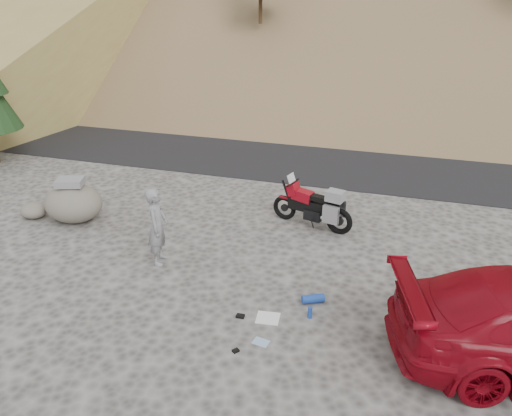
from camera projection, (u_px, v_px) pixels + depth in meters
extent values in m
plane|color=#413E3C|center=(252.00, 274.00, 11.06)|extent=(140.00, 140.00, 0.00)
cube|color=black|center=(323.00, 153.00, 18.89)|extent=(120.00, 7.00, 0.05)
cylinder|color=#342413|center=(260.00, 7.00, 22.29)|extent=(0.17, 0.17, 1.40)
cylinder|color=#342413|center=(35.00, 27.00, 28.34)|extent=(0.15, 0.15, 1.26)
cone|color=#193116|center=(30.00, 1.00, 27.76)|extent=(1.80, 1.80, 2.03)
torus|color=black|center=(285.00, 208.00, 13.50)|extent=(0.69, 0.29, 0.68)
cylinder|color=black|center=(285.00, 208.00, 13.50)|extent=(0.21, 0.11, 0.21)
torus|color=black|center=(339.00, 221.00, 12.74)|extent=(0.73, 0.32, 0.72)
cylinder|color=black|center=(339.00, 221.00, 12.74)|extent=(0.24, 0.14, 0.23)
cylinder|color=black|center=(288.00, 195.00, 13.30)|extent=(0.39, 0.16, 0.83)
cylinder|color=black|center=(293.00, 183.00, 13.07)|extent=(0.21, 0.63, 0.05)
cube|color=black|center=(311.00, 206.00, 13.04)|extent=(1.26, 0.55, 0.31)
cube|color=black|center=(314.00, 214.00, 13.07)|extent=(0.53, 0.42, 0.29)
cube|color=maroon|center=(303.00, 195.00, 13.04)|extent=(0.60, 0.44, 0.32)
cube|color=maroon|center=(294.00, 189.00, 13.13)|extent=(0.39, 0.42, 0.36)
cube|color=silver|center=(291.00, 179.00, 13.05)|extent=(0.19, 0.33, 0.26)
cube|color=black|center=(320.00, 199.00, 12.80)|extent=(0.60, 0.36, 0.12)
cube|color=black|center=(334.00, 203.00, 12.63)|extent=(0.40, 0.27, 0.10)
cube|color=silver|center=(331.00, 215.00, 12.49)|extent=(0.43, 0.22, 0.46)
cube|color=silver|center=(339.00, 207.00, 12.90)|extent=(0.43, 0.22, 0.46)
cube|color=gray|center=(335.00, 196.00, 12.53)|extent=(0.51, 0.45, 0.27)
cube|color=maroon|center=(285.00, 197.00, 13.37)|extent=(0.33, 0.20, 0.04)
cylinder|color=black|center=(312.00, 223.00, 12.98)|extent=(0.08, 0.21, 0.37)
cylinder|color=silver|center=(330.00, 219.00, 12.69)|extent=(0.48, 0.21, 0.13)
imported|color=gray|center=(161.00, 261.00, 11.56)|extent=(0.56, 0.74, 1.82)
ellipsoid|color=#555249|center=(74.00, 203.00, 13.35)|extent=(1.71, 1.50, 1.02)
cube|color=gray|center=(70.00, 182.00, 13.11)|extent=(0.77, 0.68, 0.18)
ellipsoid|color=#555249|center=(34.00, 210.00, 13.64)|extent=(0.80, 0.74, 0.43)
cube|color=white|center=(268.00, 318.00, 9.60)|extent=(0.49, 0.44, 0.01)
cylinder|color=#193D9B|center=(313.00, 299.00, 10.05)|extent=(0.48, 0.36, 0.18)
cylinder|color=#193D9B|center=(310.00, 313.00, 9.58)|extent=(0.11, 0.11, 0.24)
cone|color=#B50F0C|center=(425.00, 341.00, 8.84)|extent=(0.18, 0.18, 0.21)
cube|color=black|center=(240.00, 316.00, 9.63)|extent=(0.16, 0.12, 0.04)
cube|color=black|center=(236.00, 351.00, 8.73)|extent=(0.14, 0.14, 0.04)
cube|color=#8AAFD5|center=(261.00, 342.00, 8.96)|extent=(0.32, 0.26, 0.01)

